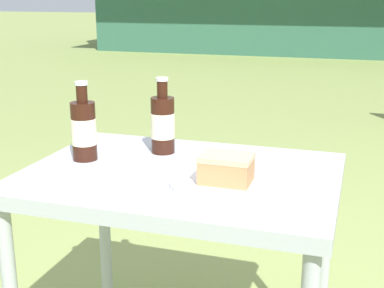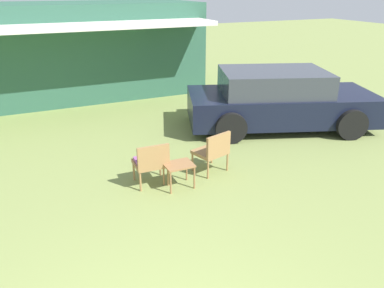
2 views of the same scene
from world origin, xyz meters
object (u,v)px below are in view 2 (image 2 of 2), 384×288
Objects in this scene: wicker_chair_cushioned at (151,161)px; wicker_chair_plain at (213,150)px; garden_side_table at (179,167)px; parked_car at (278,100)px.

wicker_chair_cushioned and wicker_chair_plain have the same top height.
wicker_chair_plain reaches higher than garden_side_table.
garden_side_table is (-0.77, -0.25, -0.07)m from wicker_chair_plain.
wicker_chair_plain is 1.64× the size of garden_side_table.
parked_car is 3.74m from garden_side_table.
parked_car is 2.94m from wicker_chair_plain.
wicker_chair_cushioned is at bearing -137.99° from parked_car.
parked_car is 9.86× the size of garden_side_table.
wicker_chair_plain is at bearing 18.04° from garden_side_table.
parked_car is 3.97m from wicker_chair_cushioned.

